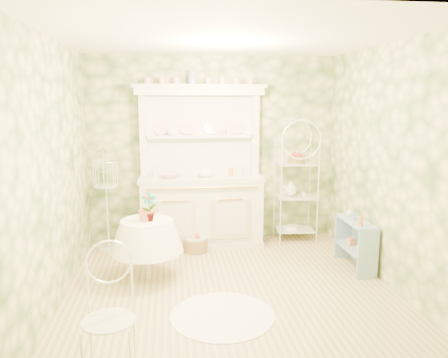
{
  "coord_description": "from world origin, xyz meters",
  "views": [
    {
      "loc": [
        -0.63,
        -4.56,
        2.09
      ],
      "look_at": [
        0.0,
        0.5,
        1.15
      ],
      "focal_mm": 35.0,
      "sensor_mm": 36.0,
      "label": 1
    }
  ],
  "objects": [
    {
      "name": "birdcage_stand",
      "position": [
        -1.51,
        1.47,
        0.77
      ],
      "size": [
        0.4,
        0.4,
        1.54
      ],
      "primitive_type": "cube",
      "rotation": [
        0.0,
        0.0,
        -0.1
      ],
      "color": "white",
      "rests_on": "floor"
    },
    {
      "name": "wall_front",
      "position": [
        0.0,
        -1.8,
        1.35
      ],
      "size": [
        3.6,
        3.6,
        0.0
      ],
      "primitive_type": "plane",
      "color": "beige",
      "rests_on": "floor"
    },
    {
      "name": "wall_back",
      "position": [
        0.0,
        1.8,
        1.35
      ],
      "size": [
        3.6,
        3.6,
        0.0
      ],
      "primitive_type": "plane",
      "color": "beige",
      "rests_on": "floor"
    },
    {
      "name": "cup_left",
      "position": [
        -0.6,
        1.68,
        1.61
      ],
      "size": [
        0.16,
        0.16,
        0.1
      ],
      "primitive_type": "imported",
      "rotation": [
        0.0,
        0.0,
        0.29
      ],
      "color": "white",
      "rests_on": "kitchen_dresser"
    },
    {
      "name": "potted_geranium",
      "position": [
        -0.88,
        0.32,
        0.85
      ],
      "size": [
        0.2,
        0.15,
        0.33
      ],
      "primitive_type": "imported",
      "rotation": [
        0.0,
        0.0,
        0.21
      ],
      "color": "#3F7238",
      "rests_on": "round_table"
    },
    {
      "name": "wall_right",
      "position": [
        1.8,
        0.0,
        1.35
      ],
      "size": [
        3.6,
        3.6,
        0.0
      ],
      "primitive_type": "plane",
      "color": "beige",
      "rests_on": "floor"
    },
    {
      "name": "bottle_blue",
      "position": [
        1.61,
        0.42,
        0.65
      ],
      "size": [
        0.06,
        0.06,
        0.11
      ],
      "primitive_type": "imported",
      "rotation": [
        0.0,
        0.0,
        -0.14
      ],
      "color": "#7C97C6",
      "rests_on": "side_shelf"
    },
    {
      "name": "floor",
      "position": [
        0.0,
        0.0,
        0.0
      ],
      "size": [
        3.6,
        3.6,
        0.0
      ],
      "primitive_type": "plane",
      "color": "tan",
      "rests_on": "ground"
    },
    {
      "name": "bowl_white",
      "position": [
        -0.14,
        1.48,
        1.02
      ],
      "size": [
        0.34,
        0.34,
        0.08
      ],
      "primitive_type": "imported",
      "rotation": [
        0.0,
        0.0,
        0.4
      ],
      "color": "white",
      "rests_on": "kitchen_dresser"
    },
    {
      "name": "round_table",
      "position": [
        -0.92,
        0.36,
        0.34
      ],
      "size": [
        0.64,
        0.64,
        0.67
      ],
      "primitive_type": "cylinder",
      "rotation": [
        0.0,
        0.0,
        -0.05
      ],
      "color": "white",
      "rests_on": "floor"
    },
    {
      "name": "kitchen_dresser",
      "position": [
        -0.2,
        1.52,
        1.15
      ],
      "size": [
        1.87,
        0.61,
        2.29
      ],
      "primitive_type": "cube",
      "color": "white",
      "rests_on": "floor"
    },
    {
      "name": "ceiling",
      "position": [
        0.0,
        0.0,
        2.7
      ],
      "size": [
        3.6,
        3.6,
        0.0
      ],
      "primitive_type": "plane",
      "color": "white",
      "rests_on": "floor"
    },
    {
      "name": "bakers_rack",
      "position": [
        1.21,
        1.6,
        0.9
      ],
      "size": [
        0.6,
        0.46,
        1.81
      ],
      "primitive_type": "cube",
      "rotation": [
        0.0,
        0.0,
        -0.1
      ],
      "color": "white",
      "rests_on": "floor"
    },
    {
      "name": "floor_basket",
      "position": [
        -0.31,
        1.23,
        0.1
      ],
      "size": [
        0.36,
        0.36,
        0.2
      ],
      "primitive_type": "cylinder",
      "rotation": [
        0.0,
        0.0,
        0.23
      ],
      "color": "olive",
      "rests_on": "floor"
    },
    {
      "name": "cup_right",
      "position": [
        0.15,
        1.67,
        1.61
      ],
      "size": [
        0.1,
        0.1,
        0.09
      ],
      "primitive_type": "imported",
      "rotation": [
        0.0,
        0.0,
        -0.13
      ],
      "color": "white",
      "rests_on": "kitchen_dresser"
    },
    {
      "name": "side_shelf",
      "position": [
        1.63,
        0.38,
        0.31
      ],
      "size": [
        0.28,
        0.72,
        0.61
      ],
      "primitive_type": "cube",
      "rotation": [
        0.0,
        0.0,
        -0.02
      ],
      "color": "#7DA0BB",
      "rests_on": "floor"
    },
    {
      "name": "bottle_amber",
      "position": [
        1.58,
        0.16,
        0.68
      ],
      "size": [
        0.06,
        0.06,
        0.15
      ],
      "primitive_type": "imported",
      "rotation": [
        0.0,
        0.0,
        0.05
      ],
      "color": "#D06E3F",
      "rests_on": "side_shelf"
    },
    {
      "name": "wall_left",
      "position": [
        -1.8,
        0.0,
        1.35
      ],
      "size": [
        3.6,
        3.6,
        0.0
      ],
      "primitive_type": "plane",
      "color": "beige",
      "rests_on": "floor"
    },
    {
      "name": "lace_rug",
      "position": [
        -0.16,
        -0.64,
        0.0
      ],
      "size": [
        1.2,
        1.2,
        0.01
      ],
      "primitive_type": "cylinder",
      "rotation": [
        0.0,
        0.0,
        -0.19
      ],
      "color": "white",
      "rests_on": "floor"
    },
    {
      "name": "bowl_floral",
      "position": [
        -0.63,
        1.44,
        1.02
      ],
      "size": [
        0.33,
        0.33,
        0.07
      ],
      "primitive_type": "imported",
      "rotation": [
        0.0,
        0.0,
        -0.21
      ],
      "color": "white",
      "rests_on": "kitchen_dresser"
    },
    {
      "name": "bottle_glass",
      "position": [
        1.63,
        0.6,
        0.65
      ],
      "size": [
        0.1,
        0.1,
        0.1
      ],
      "primitive_type": "imported",
      "rotation": [
        0.0,
        0.0,
        -0.38
      ],
      "color": "silver",
      "rests_on": "side_shelf"
    },
    {
      "name": "cafe_chair",
      "position": [
        -1.12,
        -1.45,
        0.42
      ],
      "size": [
        0.44,
        0.44,
        0.85
      ],
      "primitive_type": "cube",
      "rotation": [
        0.0,
        0.0,
        0.16
      ],
      "color": "white",
      "rests_on": "floor"
    }
  ]
}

